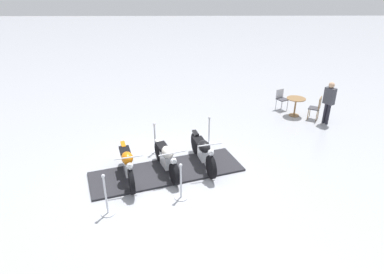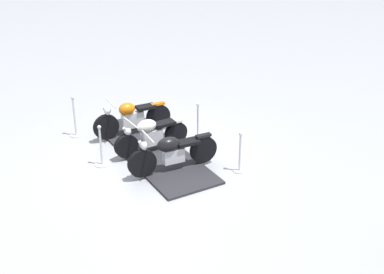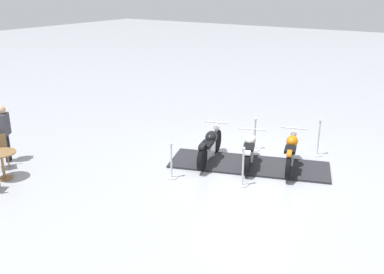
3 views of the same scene
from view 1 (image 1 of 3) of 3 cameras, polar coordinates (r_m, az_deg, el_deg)
name	(u,v)px [view 1 (image 1 of 3)]	position (r m, az deg, el deg)	size (l,w,h in m)	color
ground_plane	(167,172)	(10.20, -4.22, -5.96)	(80.00, 80.00, 0.00)	#A8AAB2
display_platform	(167,172)	(10.18, -4.23, -5.82)	(4.49, 1.45, 0.06)	#28282D
motorcycle_copper	(127,164)	(9.70, -10.80, -4.47)	(0.90, 2.11, 1.00)	black
motorcycle_cream	(167,158)	(9.92, -4.27, -3.56)	(1.00, 1.91, 0.89)	black
motorcycle_black	(203,151)	(10.22, 1.89, -2.35)	(0.86, 2.18, 0.99)	black
stanchion_left_rear	(209,134)	(11.69, 2.87, 0.51)	(0.29, 0.29, 1.01)	silver
stanchion_right_mid	(181,188)	(8.96, -1.86, -8.55)	(0.35, 0.35, 1.04)	silver
stanchion_left_mid	(155,142)	(11.14, -6.22, -0.83)	(0.29, 0.29, 1.07)	silver
stanchion_right_front	(107,202)	(8.64, -14.16, -10.47)	(0.34, 0.34, 1.14)	silver
cafe_table	(296,103)	(14.58, 17.01, 5.55)	(0.76, 0.76, 0.76)	olive
cafe_chair_near_table	(316,107)	(14.46, 20.16, 4.79)	(0.55, 0.55, 0.95)	olive
cafe_chair_across_table	(281,98)	(15.12, 14.77, 6.37)	(0.55, 0.55, 0.88)	#B7B7BC
bystander_person	(329,99)	(14.06, 22.03, 5.88)	(0.41, 0.45, 1.67)	#23232D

